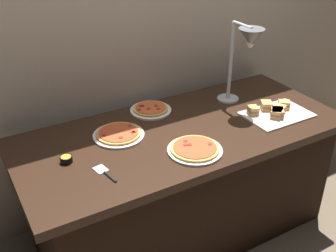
% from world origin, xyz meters
% --- Properties ---
extents(ground_plane, '(8.00, 8.00, 0.00)m').
position_xyz_m(ground_plane, '(0.00, 0.00, 0.00)').
color(ground_plane, brown).
extents(back_wall, '(4.40, 0.04, 2.40)m').
position_xyz_m(back_wall, '(0.00, 0.50, 1.20)').
color(back_wall, tan).
rests_on(back_wall, ground_plane).
extents(buffet_table, '(1.90, 0.84, 0.76)m').
position_xyz_m(buffet_table, '(0.00, 0.00, 0.39)').
color(buffet_table, black).
rests_on(buffet_table, ground_plane).
extents(heat_lamp, '(0.15, 0.31, 0.52)m').
position_xyz_m(heat_lamp, '(0.46, 0.06, 1.16)').
color(heat_lamp, '#B7BABF').
rests_on(heat_lamp, buffet_table).
extents(pizza_plate_front, '(0.29, 0.29, 0.03)m').
position_xyz_m(pizza_plate_front, '(-0.07, -0.23, 0.77)').
color(pizza_plate_front, white).
rests_on(pizza_plate_front, buffet_table).
extents(pizza_plate_center, '(0.25, 0.25, 0.03)m').
position_xyz_m(pizza_plate_center, '(-0.05, 0.29, 0.77)').
color(pizza_plate_center, white).
rests_on(pizza_plate_center, buffet_table).
extents(pizza_plate_raised_stand, '(0.29, 0.29, 0.03)m').
position_xyz_m(pizza_plate_raised_stand, '(-0.35, 0.11, 0.77)').
color(pizza_plate_raised_stand, white).
rests_on(pizza_plate_raised_stand, buffet_table).
extents(sandwich_platter, '(0.40, 0.27, 0.06)m').
position_xyz_m(sandwich_platter, '(0.57, -0.13, 0.78)').
color(sandwich_platter, white).
rests_on(sandwich_platter, buffet_table).
extents(sauce_cup_near, '(0.06, 0.06, 0.03)m').
position_xyz_m(sauce_cup_near, '(-0.68, 0.01, 0.78)').
color(sauce_cup_near, black).
rests_on(sauce_cup_near, buffet_table).
extents(serving_spatula, '(0.07, 0.17, 0.01)m').
position_xyz_m(serving_spatula, '(-0.55, -0.18, 0.76)').
color(serving_spatula, '#B7BABF').
rests_on(serving_spatula, buffet_table).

